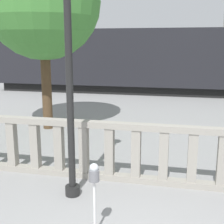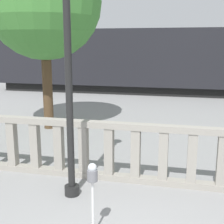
{
  "view_description": "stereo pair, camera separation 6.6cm",
  "coord_description": "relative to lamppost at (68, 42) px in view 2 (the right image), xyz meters",
  "views": [
    {
      "loc": [
        0.62,
        -3.35,
        3.11
      ],
      "look_at": [
        -1.09,
        4.26,
        1.39
      ],
      "focal_mm": 50.0,
      "sensor_mm": 36.0,
      "label": 1
    },
    {
      "loc": [
        0.68,
        -3.34,
        3.11
      ],
      "look_at": [
        -1.09,
        4.26,
        1.39
      ],
      "focal_mm": 50.0,
      "sensor_mm": 36.0,
      "label": 2
    }
  ],
  "objects": [
    {
      "name": "tree_left",
      "position": [
        -2.69,
        4.83,
        1.38
      ],
      "size": [
        4.02,
        4.02,
        6.54
      ],
      "color": "#4C3823",
      "rests_on": "ground"
    },
    {
      "name": "lamppost",
      "position": [
        0.0,
        0.0,
        0.0
      ],
      "size": [
        0.35,
        0.35,
        5.65
      ],
      "color": "black",
      "rests_on": "ground"
    },
    {
      "name": "parking_meter",
      "position": [
        0.83,
        -1.25,
        -2.12
      ],
      "size": [
        0.17,
        0.17,
        1.26
      ],
      "color": "silver",
      "rests_on": "ground"
    },
    {
      "name": "balustrade",
      "position": [
        1.5,
        0.92,
        -2.44
      ],
      "size": [
        17.47,
        0.24,
        1.38
      ],
      "color": "gray",
      "rests_on": "ground"
    }
  ]
}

